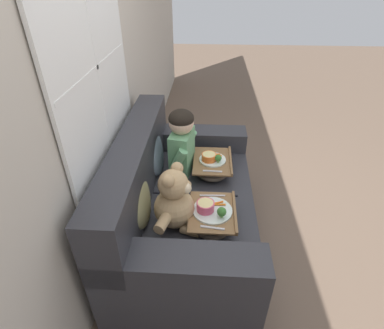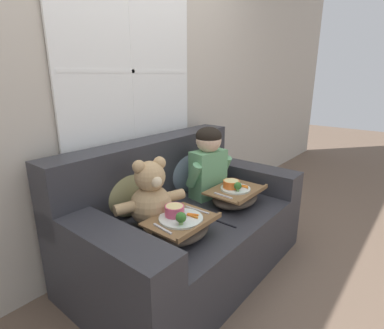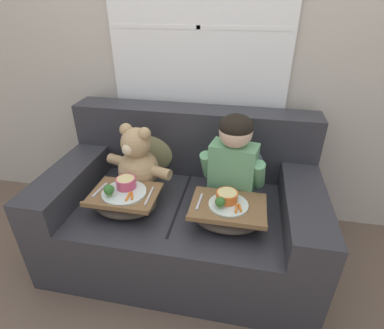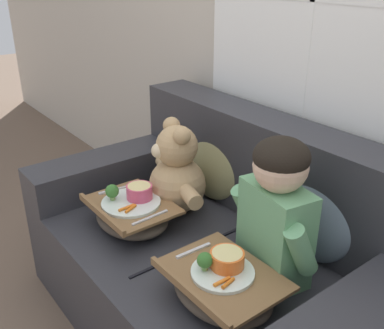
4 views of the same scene
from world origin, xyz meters
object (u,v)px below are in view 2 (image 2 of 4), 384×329
lap_tray_child (235,196)px  throw_pillow_behind_teddy (127,188)px  lap_tray_teddy (181,226)px  throw_pillow_behind_child (185,167)px  child_figure (208,159)px  couch (183,224)px  teddy_bear (151,198)px

lap_tray_child → throw_pillow_behind_teddy: bearing=141.5°
lap_tray_child → lap_tray_teddy: 0.59m
throw_pillow_behind_child → throw_pillow_behind_teddy: 0.59m
lap_tray_teddy → child_figure: bearing=22.2°
throw_pillow_behind_teddy → lap_tray_child: (0.58, -0.46, -0.12)m
couch → teddy_bear: couch is taller
throw_pillow_behind_child → teddy_bear: size_ratio=0.91×
couch → throw_pillow_behind_child: 0.48m
couch → child_figure: bearing=-0.4°
child_figure → teddy_bear: bearing=-179.5°
couch → lap_tray_teddy: couch is taller
couch → teddy_bear: bearing=-178.7°
teddy_bear → child_figure: bearing=0.5°
couch → teddy_bear: size_ratio=3.52×
lap_tray_child → couch: bearing=140.3°
teddy_bear → lap_tray_child: teddy_bear is taller
throw_pillow_behind_child → couch: bearing=-142.8°
throw_pillow_behind_child → lap_tray_teddy: bearing=-141.7°
couch → throw_pillow_behind_teddy: couch is taller
child_figure → teddy_bear: (-0.59, -0.00, -0.11)m
throw_pillow_behind_child → lap_tray_teddy: (-0.59, -0.46, -0.12)m
child_figure → lap_tray_teddy: 0.67m
throw_pillow_behind_child → child_figure: (-0.00, -0.22, 0.10)m
couch → throw_pillow_behind_child: couch is taller
throw_pillow_behind_teddy → teddy_bear: size_ratio=0.86×
couch → lap_tray_teddy: size_ratio=4.26×
throw_pillow_behind_child → child_figure: 0.25m
couch → lap_tray_child: size_ratio=4.03×
couch → throw_pillow_behind_child: (0.29, 0.22, 0.31)m
throw_pillow_behind_teddy → teddy_bear: bearing=-90.4°
couch → teddy_bear: 0.42m
throw_pillow_behind_child → throw_pillow_behind_teddy: (-0.59, 0.00, 0.00)m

